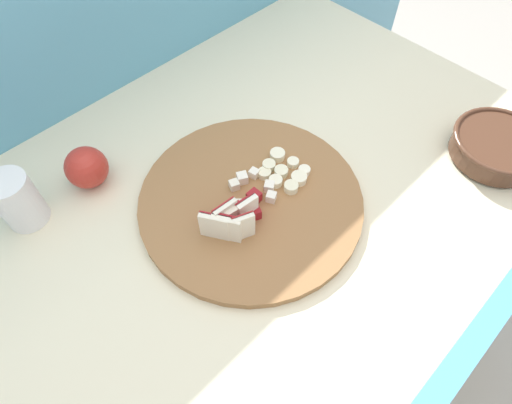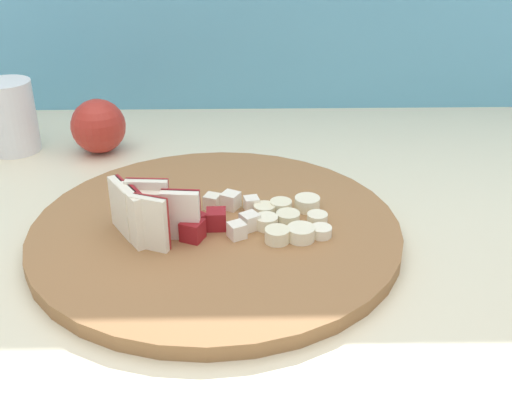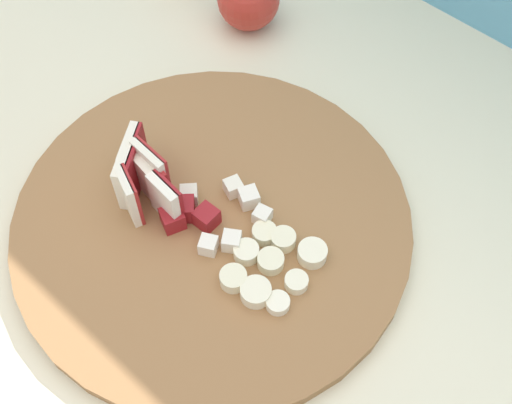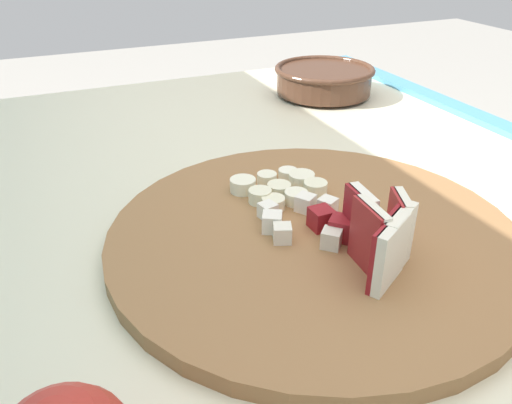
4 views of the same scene
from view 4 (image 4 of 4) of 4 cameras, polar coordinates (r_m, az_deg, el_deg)
name	(u,v)px [view 4 (image 4 of 4)]	position (r m, az deg, el deg)	size (l,w,h in m)	color
cutting_board	(310,238)	(0.52, 5.96, -3.92)	(0.41, 0.41, 0.02)	olive
apple_wedge_fan	(380,237)	(0.46, 13.49, -3.72)	(0.10, 0.07, 0.06)	maroon
apple_dice_pile	(318,221)	(0.51, 6.84, -2.11)	(0.09, 0.10, 0.02)	maroon
banana_slice_rows	(281,188)	(0.58, 2.74, 1.59)	(0.08, 0.10, 0.01)	beige
ceramic_bowl	(324,79)	(0.96, 7.48, 13.25)	(0.18, 0.18, 0.05)	#4C2D1E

